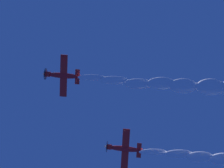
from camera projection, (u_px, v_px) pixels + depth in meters
airplane_lead at (62, 75)px, 67.98m from camera, size 7.23×6.83×2.52m
airplane_left_wingman at (123, 149)px, 69.06m from camera, size 7.19×6.87×2.74m
smoke_trail_lead at (224, 89)px, 64.82m from camera, size 23.28×33.15×7.18m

